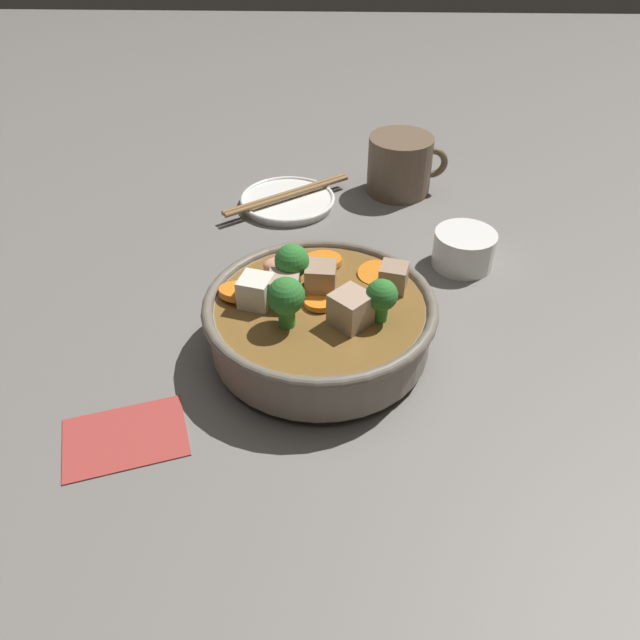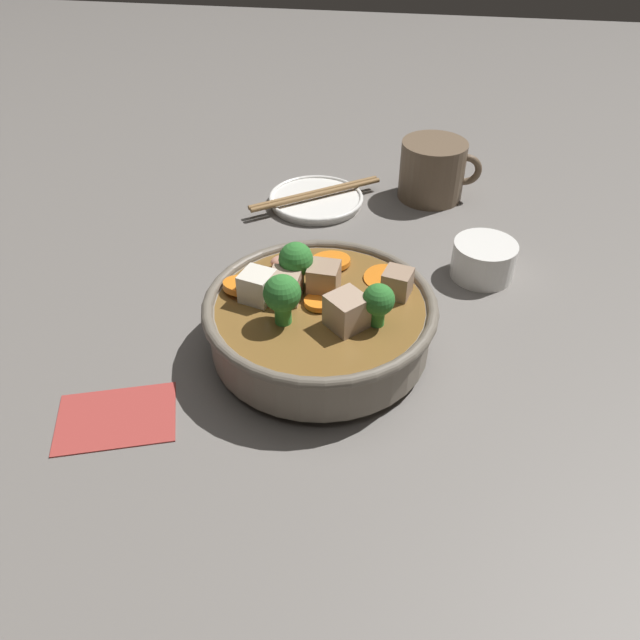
{
  "view_description": "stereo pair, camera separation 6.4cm",
  "coord_description": "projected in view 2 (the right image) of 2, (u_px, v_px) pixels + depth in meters",
  "views": [
    {
      "loc": [
        0.02,
        -0.5,
        0.44
      ],
      "look_at": [
        0.0,
        0.0,
        0.04
      ],
      "focal_mm": 35.0,
      "sensor_mm": 36.0,
      "label": 1
    },
    {
      "loc": [
        0.08,
        -0.49,
        0.44
      ],
      "look_at": [
        0.0,
        0.0,
        0.04
      ],
      "focal_mm": 35.0,
      "sensor_mm": 36.0,
      "label": 2
    }
  ],
  "objects": [
    {
      "name": "stirfry_bowl",
      "position": [
        320.0,
        317.0,
        0.64
      ],
      "size": [
        0.24,
        0.24,
        0.11
      ],
      "color": "slate",
      "rests_on": "ground_plane"
    },
    {
      "name": "ground_plane",
      "position": [
        320.0,
        349.0,
        0.67
      ],
      "size": [
        3.0,
        3.0,
        0.0
      ],
      "primitive_type": "plane",
      "color": "slate"
    },
    {
      "name": "side_saucer",
      "position": [
        316.0,
        199.0,
        0.91
      ],
      "size": [
        0.14,
        0.14,
        0.01
      ],
      "color": "white",
      "rests_on": "ground_plane"
    },
    {
      "name": "napkin",
      "position": [
        116.0,
        417.0,
        0.59
      ],
      "size": [
        0.13,
        0.11,
        0.0
      ],
      "color": "#A33833",
      "rests_on": "ground_plane"
    },
    {
      "name": "tea_cup",
      "position": [
        483.0,
        259.0,
        0.76
      ],
      "size": [
        0.08,
        0.08,
        0.05
      ],
      "color": "white",
      "rests_on": "ground_plane"
    },
    {
      "name": "chopsticks_pair",
      "position": [
        316.0,
        193.0,
        0.91
      ],
      "size": [
        0.18,
        0.13,
        0.01
      ],
      "color": "olive",
      "rests_on": "side_saucer"
    },
    {
      "name": "dark_mug",
      "position": [
        433.0,
        170.0,
        0.91
      ],
      "size": [
        0.12,
        0.09,
        0.08
      ],
      "color": "brown",
      "rests_on": "ground_plane"
    }
  ]
}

